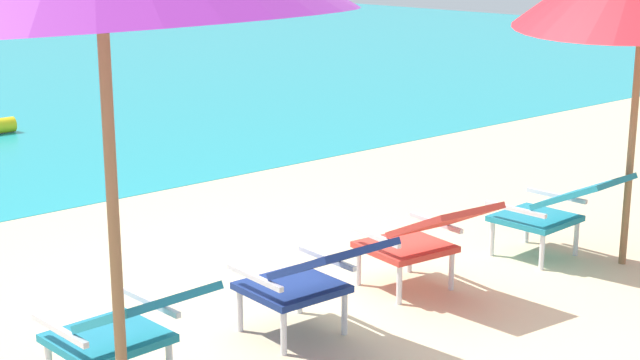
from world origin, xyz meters
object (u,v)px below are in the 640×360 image
(lounge_chair_far_left, at_px, (126,325))
(lounge_chair_near_right, at_px, (423,235))
(lounge_chair_near_left, at_px, (311,275))
(lounge_chair_far_right, at_px, (557,207))

(lounge_chair_far_left, height_order, lounge_chair_near_right, same)
(lounge_chair_near_left, height_order, lounge_chair_far_right, same)
(lounge_chair_far_left, bearing_deg, lounge_chair_far_right, -2.36)
(lounge_chair_near_right, height_order, lounge_chair_far_right, same)
(lounge_chair_near_left, relative_size, lounge_chair_near_right, 0.96)
(lounge_chair_far_left, xyz_separation_m, lounge_chair_far_right, (3.35, -0.14, 0.00))
(lounge_chair_near_left, relative_size, lounge_chair_far_right, 0.99)
(lounge_chair_far_left, relative_size, lounge_chair_near_left, 1.01)
(lounge_chair_far_right, bearing_deg, lounge_chair_near_left, 177.93)
(lounge_chair_far_left, bearing_deg, lounge_chair_near_right, 0.76)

